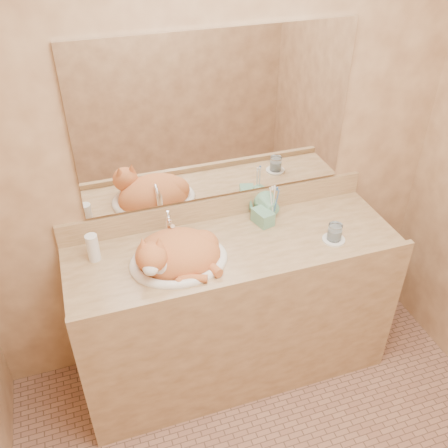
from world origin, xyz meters
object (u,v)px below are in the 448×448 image
object	(u,v)px
sink_basin	(178,250)
toothbrush_cup	(273,211)
vanity_counter	(234,310)
cat	(175,253)
soap_dispenser	(270,215)
water_glass	(335,232)

from	to	relation	value
sink_basin	toothbrush_cup	world-z (taller)	sink_basin
vanity_counter	toothbrush_cup	world-z (taller)	toothbrush_cup
toothbrush_cup	cat	bearing A→B (deg)	-162.63
sink_basin	soap_dispenser	distance (m)	0.50
cat	vanity_counter	bearing A→B (deg)	16.76
sink_basin	cat	distance (m)	0.02
sink_basin	cat	bearing A→B (deg)	-156.87
cat	toothbrush_cup	distance (m)	0.58
vanity_counter	soap_dispenser	world-z (taller)	soap_dispenser
cat	soap_dispenser	world-z (taller)	cat
soap_dispenser	vanity_counter	bearing A→B (deg)	-172.15
vanity_counter	cat	xyz separation A→B (m)	(-0.30, -0.03, 0.49)
soap_dispenser	toothbrush_cup	size ratio (longest dim) A/B	1.40
toothbrush_cup	water_glass	bearing A→B (deg)	-49.66
sink_basin	toothbrush_cup	xyz separation A→B (m)	(0.54, 0.17, -0.01)
toothbrush_cup	water_glass	xyz separation A→B (m)	(0.21, -0.25, -0.00)
toothbrush_cup	water_glass	world-z (taller)	toothbrush_cup
toothbrush_cup	vanity_counter	bearing A→B (deg)	-150.07
cat	toothbrush_cup	size ratio (longest dim) A/B	3.33
water_glass	vanity_counter	bearing A→B (deg)	167.66
vanity_counter	water_glass	distance (m)	0.67
vanity_counter	sink_basin	world-z (taller)	sink_basin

